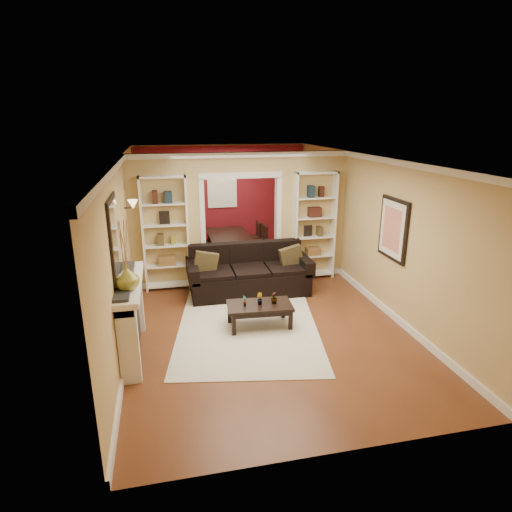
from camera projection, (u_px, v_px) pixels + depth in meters
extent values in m
plane|color=brown|center=(253.00, 301.00, 8.17)|extent=(8.00, 8.00, 0.00)
plane|color=white|center=(253.00, 157.00, 7.35)|extent=(8.00, 8.00, 0.00)
plane|color=tan|center=(222.00, 196.00, 11.48)|extent=(8.00, 0.00, 8.00)
plane|color=tan|center=(340.00, 338.00, 4.04)|extent=(8.00, 0.00, 8.00)
plane|color=tan|center=(124.00, 240.00, 7.30)|extent=(0.00, 8.00, 8.00)
plane|color=tan|center=(367.00, 227.00, 8.22)|extent=(0.00, 8.00, 8.00)
cube|color=tan|center=(241.00, 219.00, 8.87)|extent=(4.50, 0.15, 2.70)
cube|color=maroon|center=(222.00, 197.00, 11.46)|extent=(4.44, 0.04, 2.64)
cube|color=#8CA5CC|center=(222.00, 189.00, 11.35)|extent=(0.78, 0.03, 0.98)
cube|color=beige|center=(248.00, 326.00, 7.19)|extent=(2.81, 3.55, 0.01)
cube|color=black|center=(249.00, 270.00, 8.45)|extent=(2.42, 1.04, 0.94)
cube|color=brown|center=(206.00, 263.00, 8.19)|extent=(0.45, 0.15, 0.44)
cube|color=brown|center=(291.00, 258.00, 8.54)|extent=(0.46, 0.17, 0.45)
cube|color=black|center=(260.00, 315.00, 7.12)|extent=(1.10, 0.65, 0.40)
imported|color=#336626|center=(245.00, 301.00, 6.98)|extent=(0.10, 0.11, 0.18)
imported|color=#336626|center=(260.00, 299.00, 7.03)|extent=(0.12, 0.13, 0.20)
imported|color=#336626|center=(274.00, 297.00, 7.08)|extent=(0.15, 0.15, 0.20)
cube|color=white|center=(166.00, 234.00, 8.46)|extent=(0.90, 0.30, 2.30)
cube|color=white|center=(314.00, 226.00, 9.09)|extent=(0.90, 0.30, 2.30)
cube|color=white|center=(133.00, 318.00, 6.17)|extent=(0.32, 1.70, 1.16)
imported|color=olive|center=(127.00, 278.00, 5.62)|extent=(0.40, 0.40, 0.34)
cube|color=silver|center=(114.00, 237.00, 5.77)|extent=(0.03, 0.95, 1.10)
cube|color=#FFE0A5|center=(130.00, 206.00, 7.68)|extent=(0.18, 0.18, 0.22)
cube|color=black|center=(393.00, 229.00, 7.22)|extent=(0.04, 0.85, 1.05)
imported|color=black|center=(230.00, 247.00, 10.57)|extent=(1.75, 0.98, 0.62)
cube|color=black|center=(209.00, 249.00, 10.15)|extent=(0.48, 0.48, 0.77)
cube|color=black|center=(255.00, 243.00, 10.36)|extent=(0.60, 0.60, 0.93)
cube|color=black|center=(207.00, 242.00, 10.71)|extent=(0.49, 0.49, 0.76)
cube|color=black|center=(250.00, 238.00, 10.92)|extent=(0.52, 0.52, 0.86)
cube|color=#3C221B|center=(229.00, 177.00, 10.07)|extent=(0.50, 0.50, 0.30)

